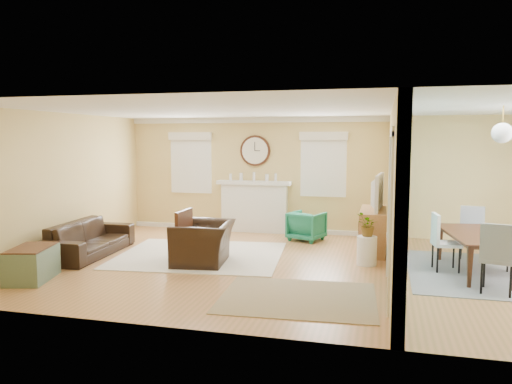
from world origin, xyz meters
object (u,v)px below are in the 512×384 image
green_chair (307,226)px  dining_table (483,254)px  credenza (373,230)px  sofa (89,238)px  eames_chair (204,243)px

green_chair → dining_table: (3.08, -1.89, 0.02)m
green_chair → credenza: bearing=171.7°
sofa → green_chair: bearing=-61.4°
dining_table → eames_chair: bearing=88.0°
eames_chair → dining_table: size_ratio=0.60×
credenza → dining_table: (1.72, -1.17, -0.08)m
green_chair → dining_table: dining_table is taller
sofa → dining_table: 6.75m
eames_chair → sofa: bearing=-99.4°
green_chair → credenza: size_ratio=0.47×
credenza → dining_table: 2.08m
eames_chair → dining_table: bearing=88.6°
sofa → green_chair: (3.66, 2.29, -0.00)m
sofa → green_chair: sofa is taller
green_chair → eames_chair: bearing=78.8°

